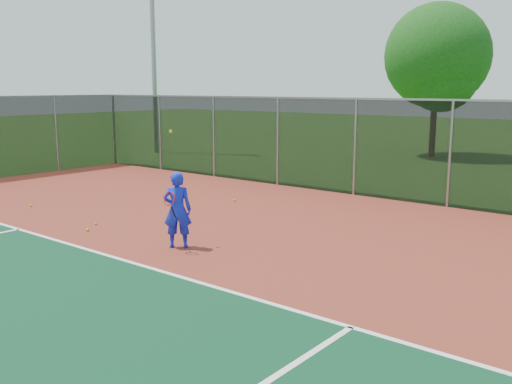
{
  "coord_description": "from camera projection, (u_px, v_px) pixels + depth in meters",
  "views": [
    {
      "loc": [
        5.69,
        -3.73,
        3.37
      ],
      "look_at": [
        -1.33,
        5.0,
        1.3
      ],
      "focal_mm": 40.0,
      "sensor_mm": 36.0,
      "label": 1
    }
  ],
  "objects": [
    {
      "name": "fence_back",
      "position": [
        450.0,
        153.0,
        15.89
      ],
      "size": [
        30.0,
        0.06,
        3.03
      ],
      "color": "black",
      "rests_on": "court_apron"
    },
    {
      "name": "floodlight_nw",
      "position": [
        152.0,
        9.0,
        28.54
      ],
      "size": [
        0.9,
        0.4,
        12.85
      ],
      "color": "gray",
      "rests_on": "ground"
    },
    {
      "name": "tree_back_left",
      "position": [
        438.0,
        61.0,
        27.1
      ],
      "size": [
        4.99,
        4.99,
        7.34
      ],
      "color": "#3D2616",
      "rests_on": "ground"
    },
    {
      "name": "tennis_player",
      "position": [
        177.0,
        210.0,
        11.94
      ],
      "size": [
        0.7,
        0.75,
        2.47
      ],
      "color": "#1627D5",
      "rests_on": "court_apron"
    },
    {
      "name": "practice_ball_0",
      "position": [
        88.0,
        230.0,
        13.43
      ],
      "size": [
        0.07,
        0.07,
        0.07
      ],
      "primitive_type": "sphere",
      "color": "#B8C617",
      "rests_on": "court_apron"
    },
    {
      "name": "court_apron",
      "position": [
        200.0,
        315.0,
        8.51
      ],
      "size": [
        30.0,
        20.0,
        0.02
      ],
      "primitive_type": "cube",
      "color": "maroon",
      "rests_on": "ground"
    },
    {
      "name": "practice_ball_6",
      "position": [
        31.0,
        206.0,
        16.17
      ],
      "size": [
        0.07,
        0.07,
        0.07
      ],
      "primitive_type": "sphere",
      "color": "#B8C617",
      "rests_on": "court_apron"
    },
    {
      "name": "practice_ball_1",
      "position": [
        235.0,
        200.0,
        16.94
      ],
      "size": [
        0.07,
        0.07,
        0.07
      ],
      "primitive_type": "sphere",
      "color": "#B8C617",
      "rests_on": "court_apron"
    },
    {
      "name": "ground",
      "position": [
        85.0,
        366.0,
        6.98
      ],
      "size": [
        120.0,
        120.0,
        0.0
      ],
      "primitive_type": "plane",
      "color": "#2B5C1A",
      "rests_on": "ground"
    },
    {
      "name": "practice_ball_2",
      "position": [
        96.0,
        224.0,
        14.04
      ],
      "size": [
        0.07,
        0.07,
        0.07
      ],
      "primitive_type": "sphere",
      "color": "#B8C617",
      "rests_on": "court_apron"
    }
  ]
}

